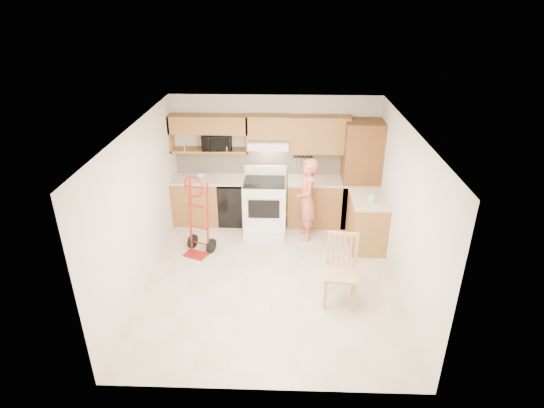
# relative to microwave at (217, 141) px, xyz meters

# --- Properties ---
(floor) EXTENTS (4.00, 4.50, 0.02)m
(floor) POSITION_rel_microwave_xyz_m (1.11, -2.08, -1.66)
(floor) COLOR beige
(floor) RESTS_ON ground
(ceiling) EXTENTS (4.00, 4.50, 0.02)m
(ceiling) POSITION_rel_microwave_xyz_m (1.11, -2.08, 0.86)
(ceiling) COLOR white
(ceiling) RESTS_ON ground
(wall_back) EXTENTS (4.00, 0.02, 2.50)m
(wall_back) POSITION_rel_microwave_xyz_m (1.11, 0.17, -0.40)
(wall_back) COLOR beige
(wall_back) RESTS_ON ground
(wall_front) EXTENTS (4.00, 0.02, 2.50)m
(wall_front) POSITION_rel_microwave_xyz_m (1.11, -4.34, -0.40)
(wall_front) COLOR beige
(wall_front) RESTS_ON ground
(wall_left) EXTENTS (0.02, 4.50, 2.50)m
(wall_left) POSITION_rel_microwave_xyz_m (-0.90, -2.08, -0.40)
(wall_left) COLOR beige
(wall_left) RESTS_ON ground
(wall_right) EXTENTS (0.02, 4.50, 2.50)m
(wall_right) POSITION_rel_microwave_xyz_m (3.12, -2.08, -0.40)
(wall_right) COLOR beige
(wall_right) RESTS_ON ground
(backsplash) EXTENTS (3.92, 0.03, 0.55)m
(backsplash) POSITION_rel_microwave_xyz_m (1.11, 0.15, -0.45)
(backsplash) COLOR beige
(backsplash) RESTS_ON wall_back
(lower_cab_left) EXTENTS (0.90, 0.60, 0.90)m
(lower_cab_left) POSITION_rel_microwave_xyz_m (-0.44, -0.14, -1.20)
(lower_cab_left) COLOR olive
(lower_cab_left) RESTS_ON ground
(dishwasher) EXTENTS (0.60, 0.60, 0.85)m
(dishwasher) POSITION_rel_microwave_xyz_m (0.31, -0.14, -1.22)
(dishwasher) COLOR black
(dishwasher) RESTS_ON ground
(lower_cab_right) EXTENTS (1.14, 0.60, 0.90)m
(lower_cab_right) POSITION_rel_microwave_xyz_m (1.94, -0.14, -1.20)
(lower_cab_right) COLOR olive
(lower_cab_right) RESTS_ON ground
(countertop_left) EXTENTS (1.50, 0.63, 0.04)m
(countertop_left) POSITION_rel_microwave_xyz_m (-0.14, -0.13, -0.73)
(countertop_left) COLOR #C4B293
(countertop_left) RESTS_ON lower_cab_left
(countertop_right) EXTENTS (1.14, 0.63, 0.04)m
(countertop_right) POSITION_rel_microwave_xyz_m (1.94, -0.13, -0.73)
(countertop_right) COLOR #C4B293
(countertop_right) RESTS_ON lower_cab_right
(cab_return_right) EXTENTS (0.60, 1.00, 0.90)m
(cab_return_right) POSITION_rel_microwave_xyz_m (2.81, -0.94, -1.20)
(cab_return_right) COLOR olive
(cab_return_right) RESTS_ON ground
(countertop_return) EXTENTS (0.63, 1.00, 0.04)m
(countertop_return) POSITION_rel_microwave_xyz_m (2.81, -0.94, -0.73)
(countertop_return) COLOR #C4B293
(countertop_return) RESTS_ON cab_return_right
(pantry_tall) EXTENTS (0.70, 0.60, 2.10)m
(pantry_tall) POSITION_rel_microwave_xyz_m (2.76, -0.14, -0.60)
(pantry_tall) COLOR brown
(pantry_tall) RESTS_ON ground
(upper_cab_left) EXTENTS (1.50, 0.33, 0.34)m
(upper_cab_left) POSITION_rel_microwave_xyz_m (-0.14, 0.00, 0.33)
(upper_cab_left) COLOR olive
(upper_cab_left) RESTS_ON wall_back
(upper_shelf_mw) EXTENTS (1.50, 0.33, 0.04)m
(upper_shelf_mw) POSITION_rel_microwave_xyz_m (-0.14, 0.00, -0.18)
(upper_shelf_mw) COLOR olive
(upper_shelf_mw) RESTS_ON wall_back
(upper_cab_center) EXTENTS (0.76, 0.33, 0.44)m
(upper_cab_center) POSITION_rel_microwave_xyz_m (0.99, 0.00, 0.29)
(upper_cab_center) COLOR olive
(upper_cab_center) RESTS_ON wall_back
(upper_cab_right) EXTENTS (1.14, 0.33, 0.70)m
(upper_cab_right) POSITION_rel_microwave_xyz_m (1.94, 0.00, 0.15)
(upper_cab_right) COLOR olive
(upper_cab_right) RESTS_ON wall_back
(range_hood) EXTENTS (0.76, 0.46, 0.14)m
(range_hood) POSITION_rel_microwave_xyz_m (0.99, -0.06, -0.02)
(range_hood) COLOR white
(range_hood) RESTS_ON wall_back
(knife_strip) EXTENTS (0.40, 0.05, 0.29)m
(knife_strip) POSITION_rel_microwave_xyz_m (1.66, 0.12, -0.41)
(knife_strip) COLOR black
(knife_strip) RESTS_ON backsplash
(microwave) EXTENTS (0.61, 0.45, 0.32)m
(microwave) POSITION_rel_microwave_xyz_m (0.00, 0.00, 0.00)
(microwave) COLOR black
(microwave) RESTS_ON upper_shelf_mw
(range) EXTENTS (0.81, 1.06, 1.19)m
(range) POSITION_rel_microwave_xyz_m (0.93, -0.46, -1.05)
(range) COLOR white
(range) RESTS_ON ground
(person) EXTENTS (0.42, 0.60, 1.57)m
(person) POSITION_rel_microwave_xyz_m (1.72, -0.74, -0.86)
(person) COLOR #D66951
(person) RESTS_ON ground
(hand_truck) EXTENTS (0.66, 0.64, 1.33)m
(hand_truck) POSITION_rel_microwave_xyz_m (-0.21, -1.36, -0.98)
(hand_truck) COLOR maroon
(hand_truck) RESTS_ON ground
(dining_chair) EXTENTS (0.53, 0.57, 1.07)m
(dining_chair) POSITION_rel_microwave_xyz_m (2.15, -2.64, -1.11)
(dining_chair) COLOR tan
(dining_chair) RESTS_ON ground
(soap_bottle) EXTENTS (0.10, 0.10, 0.19)m
(soap_bottle) POSITION_rel_microwave_xyz_m (2.81, -1.11, -0.62)
(soap_bottle) COLOR white
(soap_bottle) RESTS_ON countertop_return
(bowl) EXTENTS (0.26, 0.26, 0.05)m
(bowl) POSITION_rel_microwave_xyz_m (-0.31, -0.13, -0.68)
(bowl) COLOR white
(bowl) RESTS_ON countertop_left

